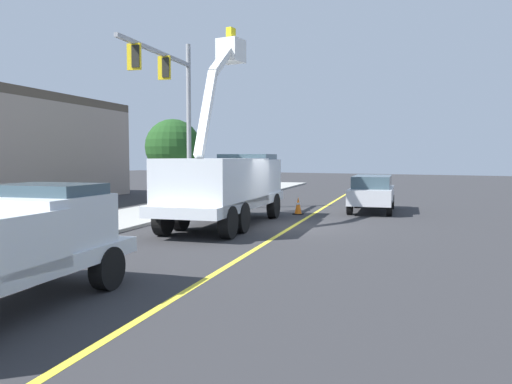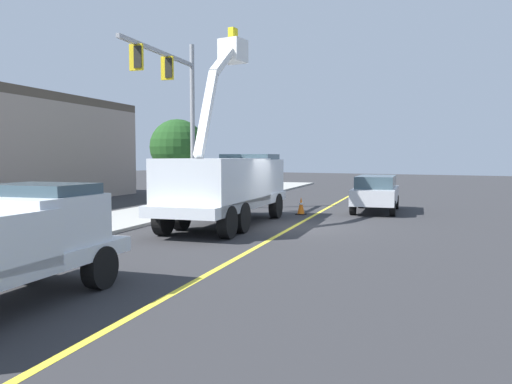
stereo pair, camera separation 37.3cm
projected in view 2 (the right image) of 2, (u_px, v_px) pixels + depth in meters
The scene contains 8 objects.
ground at pixel (293, 227), 18.69m from camera, with size 120.00×120.00×0.00m, color #2D2D30.
sidewalk_far_side at pixel (126, 218), 20.84m from camera, with size 60.00×3.60×0.12m, color #9E9E99.
lane_centre_stripe at pixel (293, 227), 18.69m from camera, with size 50.00×0.16×0.01m, color yellow.
utility_bucket_truck at pixel (228, 182), 19.04m from camera, with size 8.54×4.14×7.69m.
passing_minivan at pixel (376, 191), 23.81m from camera, with size 5.09×2.85×1.69m.
traffic_cone_mid_front at pixel (301, 206), 22.68m from camera, with size 0.40×0.40×0.79m.
traffic_signal_mast at pixel (175, 95), 22.59m from camera, with size 6.28×1.49×7.92m.
street_tree_right at pixel (178, 147), 27.58m from camera, with size 3.01×3.01×4.63m.
Camera 2 is at (-16.80, -8.01, 2.57)m, focal length 35.62 mm.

